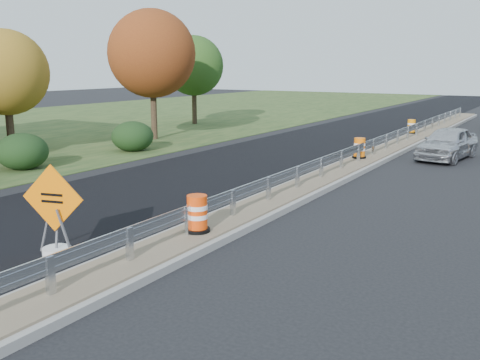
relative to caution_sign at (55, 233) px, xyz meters
The scene contains 15 objects.
ground 6.55m from the caution_sign, 71.71° to the left, with size 140.00×140.00×0.00m, color black.
grass_verge_near 27.28m from the caution_sign, 143.58° to the left, with size 30.00×120.00×0.03m, color #26411B.
milled_overlay 16.37m from the caution_sign, 98.27° to the left, with size 7.20×120.00×0.01m, color black.
median 14.35m from the caution_sign, 81.79° to the left, with size 1.60×55.00×0.23m.
guardrail 15.33m from the caution_sign, 82.33° to the left, with size 0.10×46.15×0.72m.
hedge_mid 11.30m from the caution_sign, 146.76° to the left, with size 2.09×2.09×1.52m, color black.
hedge_north 15.13m from the caution_sign, 126.29° to the left, with size 2.09×2.09×1.52m, color black.
tree_near_yellow 15.69m from the caution_sign, 147.68° to the left, with size 3.96×3.96×5.88m.
tree_near_red 20.03m from the caution_sign, 124.07° to the left, with size 4.95×4.95×7.35m.
tree_near_back 28.17m from the caution_sign, 119.97° to the left, with size 4.29×4.29×6.37m.
caution_sign is the anchor object (origin of this frame).
barrel_median_near 3.27m from the caution_sign, 50.21° to the left, with size 0.62×0.62×0.90m.
barrel_median_mid 14.99m from the caution_sign, 82.95° to the left, with size 0.60×0.60×0.89m.
barrel_median_far 25.15m from the caution_sign, 86.59° to the left, with size 0.56×0.56×0.83m.
car_silver 18.64m from the caution_sign, 74.71° to the left, with size 1.76×4.36×1.49m, color silver.
Camera 1 is at (7.46, -13.76, 4.17)m, focal length 40.00 mm.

